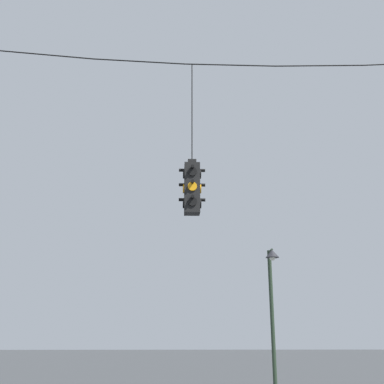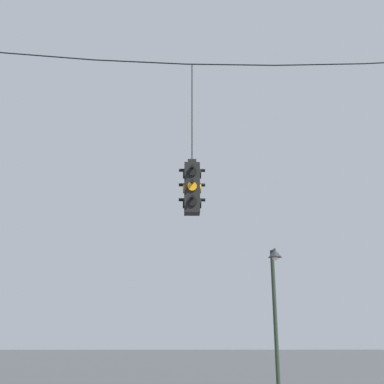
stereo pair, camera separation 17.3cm
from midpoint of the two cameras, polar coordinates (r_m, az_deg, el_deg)
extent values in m
cylinder|color=black|center=(12.34, -16.28, 15.18)|extent=(2.18, 0.03, 0.19)
cylinder|color=black|center=(11.92, -5.82, 15.08)|extent=(2.17, 0.03, 0.11)
cylinder|color=black|center=(11.93, 5.00, 14.80)|extent=(2.17, 0.03, 0.03)
cylinder|color=black|center=(12.37, 15.38, 14.37)|extent=(2.17, 0.03, 0.11)
cube|color=black|center=(10.55, 0.47, 0.38)|extent=(0.34, 0.34, 1.14)
cube|color=black|center=(10.76, 0.46, 3.52)|extent=(0.19, 0.19, 0.10)
cylinder|color=black|center=(11.27, 0.45, 9.61)|extent=(0.02, 0.02, 2.45)
cylinder|color=black|center=(10.49, 0.50, 2.46)|extent=(0.20, 0.03, 0.20)
cylinder|color=black|center=(10.47, 0.51, 3.01)|extent=(0.07, 0.12, 0.07)
cylinder|color=orange|center=(10.38, 0.50, 0.68)|extent=(0.20, 0.03, 0.20)
cylinder|color=black|center=(10.36, 0.51, 1.23)|extent=(0.07, 0.12, 0.07)
cylinder|color=black|center=(10.28, 0.51, -1.13)|extent=(0.20, 0.03, 0.20)
cylinder|color=black|center=(10.26, 0.52, -0.57)|extent=(0.07, 0.12, 0.07)
cylinder|color=black|center=(10.84, 0.43, 1.81)|extent=(0.20, 0.03, 0.20)
cylinder|color=black|center=(10.91, 0.43, 2.18)|extent=(0.07, 0.12, 0.07)
cylinder|color=orange|center=(10.73, 0.44, 0.08)|extent=(0.20, 0.03, 0.20)
cylinder|color=black|center=(10.80, 0.43, 0.47)|extent=(0.07, 0.12, 0.07)
cylinder|color=black|center=(10.63, 0.44, -1.67)|extent=(0.20, 0.03, 0.20)
cylinder|color=black|center=(10.70, 0.43, -1.27)|extent=(0.07, 0.12, 0.07)
cylinder|color=black|center=(10.66, -0.53, 2.14)|extent=(0.03, 0.20, 0.20)
cylinder|color=black|center=(10.69, -0.77, 2.59)|extent=(0.12, 0.07, 0.07)
cylinder|color=orange|center=(10.55, -0.53, 0.39)|extent=(0.03, 0.20, 0.20)
cylinder|color=black|center=(10.58, -0.78, 0.85)|extent=(0.12, 0.07, 0.07)
cylinder|color=black|center=(10.45, -0.54, -1.40)|extent=(0.03, 0.20, 0.20)
cylinder|color=black|center=(10.48, -0.78, -0.92)|extent=(0.12, 0.07, 0.07)
cylinder|color=black|center=(10.67, 1.46, 2.12)|extent=(0.03, 0.20, 0.20)
cylinder|color=black|center=(10.70, 1.70, 2.57)|extent=(0.12, 0.07, 0.07)
cylinder|color=orange|center=(10.56, 1.47, 0.37)|extent=(0.03, 0.20, 0.20)
cylinder|color=black|center=(10.59, 1.71, 0.83)|extent=(0.12, 0.07, 0.07)
cylinder|color=black|center=(10.46, 1.49, -1.41)|extent=(0.03, 0.20, 0.20)
cylinder|color=black|center=(10.49, 1.73, -0.94)|extent=(0.12, 0.07, 0.07)
cylinder|color=#233323|center=(15.07, 10.24, -15.80)|extent=(0.12, 0.12, 4.78)
cylinder|color=#233323|center=(15.07, 9.94, -6.86)|extent=(0.07, 0.45, 0.07)
cone|color=#232328|center=(14.83, 10.13, -7.17)|extent=(0.41, 0.41, 0.24)
sphere|color=silver|center=(14.81, 10.15, -7.63)|extent=(0.18, 0.18, 0.18)
camera|label=1|loc=(0.09, -89.53, -0.14)|focal=45.00mm
camera|label=2|loc=(0.09, 90.47, 0.14)|focal=45.00mm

